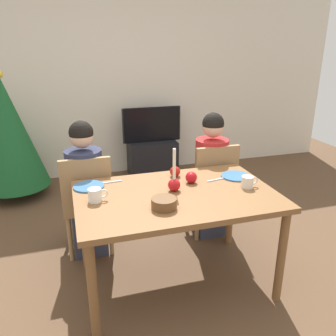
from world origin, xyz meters
TOP-DOWN VIEW (x-y plane):
  - ground_plane at (0.00, 0.00)m, footprint 7.68×7.68m
  - back_wall at (0.00, 2.60)m, footprint 6.40×0.10m
  - dining_table at (0.00, 0.00)m, footprint 1.40×0.90m
  - chair_left at (-0.59, 0.61)m, footprint 0.40×0.40m
  - chair_right at (0.55, 0.61)m, footprint 0.40×0.40m
  - person_left_child at (-0.59, 0.64)m, footprint 0.30×0.30m
  - person_right_child at (0.55, 0.64)m, footprint 0.30×0.30m
  - tv_stand at (0.41, 2.30)m, footprint 0.64×0.40m
  - tv at (0.41, 2.30)m, footprint 0.79×0.05m
  - christmas_tree at (-1.32, 2.07)m, footprint 0.78×0.78m
  - candle_centerpiece at (0.00, 0.05)m, footprint 0.09×0.09m
  - plate_left at (-0.58, 0.29)m, footprint 0.22×0.22m
  - plate_right at (0.55, 0.17)m, footprint 0.23×0.23m
  - mug_left at (-0.55, 0.03)m, footprint 0.13×0.09m
  - mug_right at (0.53, -0.05)m, footprint 0.13×0.09m
  - fork_left at (-0.42, 0.33)m, footprint 0.18×0.03m
  - fork_right at (0.38, 0.15)m, footprint 0.18×0.05m
  - bowl_walnuts at (-0.14, -0.19)m, footprint 0.16×0.16m
  - apple_near_candle at (0.17, 0.15)m, footprint 0.09×0.09m
  - apple_by_left_plate at (0.09, 0.31)m, footprint 0.08×0.08m

SIDE VIEW (x-z plane):
  - ground_plane at x=0.00m, z-range 0.00..0.00m
  - tv_stand at x=0.41m, z-range 0.00..0.48m
  - chair_left at x=-0.59m, z-range 0.06..0.96m
  - chair_right at x=0.55m, z-range 0.06..0.96m
  - person_left_child at x=-0.59m, z-range -0.02..1.16m
  - person_right_child at x=0.55m, z-range -0.02..1.16m
  - dining_table at x=0.00m, z-range 0.29..1.04m
  - tv at x=0.41m, z-range 0.48..0.94m
  - fork_left at x=-0.42m, z-range 0.75..0.76m
  - fork_right at x=0.38m, z-range 0.75..0.76m
  - plate_left at x=-0.58m, z-range 0.75..0.76m
  - plate_right at x=0.55m, z-range 0.75..0.76m
  - christmas_tree at x=-1.32m, z-range 0.03..1.49m
  - bowl_walnuts at x=-0.14m, z-range 0.75..0.82m
  - apple_by_left_plate at x=0.09m, z-range 0.75..0.83m
  - mug_right at x=0.53m, z-range 0.75..0.84m
  - apple_near_candle at x=0.17m, z-range 0.75..0.84m
  - mug_left at x=-0.55m, z-range 0.75..0.84m
  - candle_centerpiece at x=0.00m, z-range 0.66..0.97m
  - back_wall at x=0.00m, z-range 0.00..2.60m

